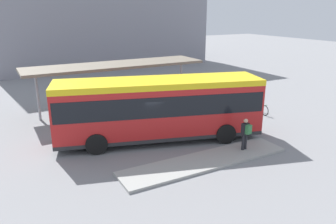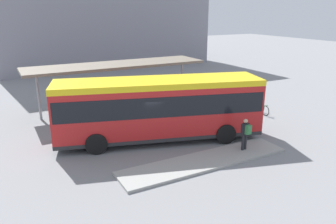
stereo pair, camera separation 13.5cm
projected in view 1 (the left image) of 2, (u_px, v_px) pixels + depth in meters
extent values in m
plane|color=gray|center=(159.00, 140.00, 17.85)|extent=(120.00, 120.00, 0.00)
cube|color=#9E9E99|center=(206.00, 161.00, 15.21)|extent=(8.39, 1.80, 0.12)
cube|color=red|center=(159.00, 107.00, 17.30)|extent=(11.00, 5.48, 2.98)
cube|color=yellow|center=(159.00, 82.00, 16.89)|extent=(11.03, 5.51, 0.30)
cube|color=black|center=(159.00, 101.00, 17.19)|extent=(10.81, 5.45, 1.04)
cube|color=black|center=(253.00, 95.00, 18.25)|extent=(0.74, 2.24, 1.15)
cube|color=#28282B|center=(159.00, 132.00, 17.71)|extent=(11.02, 5.49, 0.20)
cylinder|color=black|center=(210.00, 119.00, 19.47)|extent=(1.10, 0.57, 1.07)
cylinder|color=black|center=(226.00, 134.00, 17.22)|extent=(1.10, 0.57, 1.07)
cylinder|color=black|center=(96.00, 127.00, 18.16)|extent=(1.10, 0.57, 1.07)
cylinder|color=black|center=(97.00, 144.00, 15.90)|extent=(1.10, 0.57, 1.07)
cylinder|color=#232328|center=(243.00, 142.00, 16.16)|extent=(0.15, 0.15, 0.78)
cylinder|color=#232328|center=(245.00, 141.00, 16.26)|extent=(0.15, 0.15, 0.78)
cube|color=black|center=(245.00, 129.00, 16.00)|extent=(0.42, 0.27, 0.59)
cube|color=#337542|center=(249.00, 130.00, 15.84)|extent=(0.32, 0.23, 0.45)
sphere|color=tan|center=(246.00, 121.00, 15.88)|extent=(0.21, 0.21, 0.21)
torus|color=black|center=(265.00, 111.00, 21.80)|extent=(0.11, 0.71, 0.71)
torus|color=black|center=(256.00, 107.00, 22.63)|extent=(0.11, 0.71, 0.71)
cylinder|color=#287F3D|center=(261.00, 105.00, 22.14)|extent=(0.10, 0.75, 0.04)
cylinder|color=#287F3D|center=(259.00, 106.00, 22.31)|extent=(0.04, 0.04, 0.35)
cube|color=black|center=(259.00, 103.00, 22.26)|extent=(0.09, 0.19, 0.04)
cylinder|color=#287F3D|center=(264.00, 106.00, 21.78)|extent=(0.48, 0.08, 0.03)
torus|color=black|center=(260.00, 107.00, 22.56)|extent=(0.15, 0.72, 0.72)
torus|color=black|center=(252.00, 103.00, 23.44)|extent=(0.15, 0.72, 0.72)
cylinder|color=#2847AD|center=(256.00, 102.00, 22.93)|extent=(0.14, 0.76, 0.04)
cylinder|color=#2847AD|center=(255.00, 102.00, 23.10)|extent=(0.04, 0.04, 0.36)
cube|color=black|center=(255.00, 100.00, 23.05)|extent=(0.09, 0.19, 0.04)
cylinder|color=#2847AD|center=(260.00, 102.00, 22.55)|extent=(0.48, 0.10, 0.03)
torus|color=black|center=(251.00, 105.00, 23.14)|extent=(0.14, 0.72, 0.72)
torus|color=black|center=(243.00, 101.00, 24.01)|extent=(0.14, 0.72, 0.72)
cylinder|color=gold|center=(247.00, 100.00, 23.50)|extent=(0.14, 0.76, 0.04)
cylinder|color=gold|center=(246.00, 100.00, 23.68)|extent=(0.04, 0.04, 0.36)
cube|color=black|center=(246.00, 97.00, 23.63)|extent=(0.09, 0.19, 0.04)
cylinder|color=gold|center=(251.00, 100.00, 23.13)|extent=(0.48, 0.10, 0.03)
cube|color=#706656|center=(116.00, 65.00, 22.51)|extent=(12.35, 3.06, 0.18)
cylinder|color=gray|center=(38.00, 97.00, 20.59)|extent=(0.16, 0.16, 3.03)
cylinder|color=gray|center=(181.00, 80.00, 25.39)|extent=(0.16, 0.16, 3.03)
cylinder|color=slate|center=(123.00, 115.00, 21.09)|extent=(0.68, 0.68, 0.55)
sphere|color=#286B2D|center=(122.00, 107.00, 20.92)|extent=(0.78, 0.78, 0.78)
cylinder|color=slate|center=(163.00, 108.00, 22.61)|extent=(0.65, 0.65, 0.53)
sphere|color=#286B2D|center=(163.00, 101.00, 22.45)|extent=(0.74, 0.74, 0.74)
cube|color=gray|center=(98.00, 8.00, 40.55)|extent=(25.09, 10.94, 14.00)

